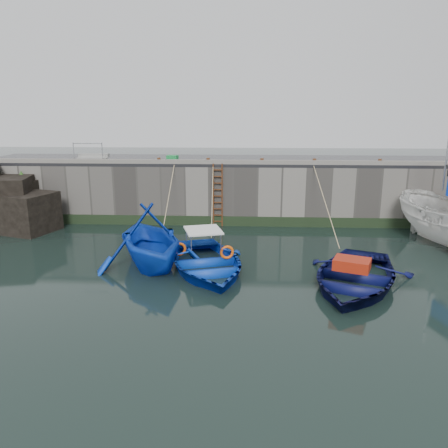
# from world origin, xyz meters

# --- Properties ---
(ground) EXTENTS (120.00, 120.00, 0.00)m
(ground) POSITION_xyz_m (0.00, 0.00, 0.00)
(ground) COLOR black
(ground) RESTS_ON ground
(quay_back) EXTENTS (30.00, 5.00, 3.00)m
(quay_back) POSITION_xyz_m (0.00, 12.50, 1.50)
(quay_back) COLOR slate
(quay_back) RESTS_ON ground
(road_back) EXTENTS (30.00, 5.00, 0.16)m
(road_back) POSITION_xyz_m (0.00, 12.50, 3.08)
(road_back) COLOR black
(road_back) RESTS_ON quay_back
(kerb_back) EXTENTS (30.00, 0.30, 0.20)m
(kerb_back) POSITION_xyz_m (0.00, 10.15, 3.26)
(kerb_back) COLOR slate
(kerb_back) RESTS_ON road_back
(algae_back) EXTENTS (30.00, 0.08, 0.50)m
(algae_back) POSITION_xyz_m (0.00, 9.96, 0.25)
(algae_back) COLOR black
(algae_back) RESTS_ON ground
(rock_outcrop) EXTENTS (5.85, 4.24, 3.41)m
(rock_outcrop) POSITION_xyz_m (-12.92, 9.11, 1.26)
(rock_outcrop) COLOR black
(rock_outcrop) RESTS_ON ground
(ladder) EXTENTS (0.51, 0.08, 3.20)m
(ladder) POSITION_xyz_m (-2.00, 9.91, 1.59)
(ladder) COLOR #3F1E0F
(ladder) RESTS_ON ground
(boat_near_white) EXTENTS (6.06, 6.40, 2.66)m
(boat_near_white) POSITION_xyz_m (-4.22, 4.02, 0.00)
(boat_near_white) COLOR #0D3BC4
(boat_near_white) RESTS_ON ground
(boat_near_white_rope) EXTENTS (0.04, 4.34, 3.10)m
(boat_near_white_rope) POSITION_xyz_m (-4.22, 8.26, 0.00)
(boat_near_white_rope) COLOR tan
(boat_near_white_rope) RESTS_ON ground
(boat_near_blue) EXTENTS (5.15, 6.19, 1.11)m
(boat_near_blue) POSITION_xyz_m (-2.02, 3.52, 0.00)
(boat_near_blue) COLOR #0C38B4
(boat_near_blue) RESTS_ON ground
(boat_near_blue_rope) EXTENTS (0.04, 4.75, 3.10)m
(boat_near_blue_rope) POSITION_xyz_m (-2.02, 8.01, 0.00)
(boat_near_blue_rope) COLOR tan
(boat_near_blue_rope) RESTS_ON ground
(boat_near_navy) EXTENTS (5.65, 6.52, 1.13)m
(boat_near_navy) POSITION_xyz_m (3.13, 2.31, 0.00)
(boat_near_navy) COLOR #0A0D3E
(boat_near_navy) RESTS_ON ground
(boat_near_navy_rope) EXTENTS (0.04, 5.80, 3.10)m
(boat_near_navy_rope) POSITION_xyz_m (3.13, 7.41, 0.00)
(boat_near_navy_rope) COLOR tan
(boat_near_navy_rope) RESTS_ON ground
(fish_crate) EXTENTS (0.63, 0.51, 0.30)m
(fish_crate) POSITION_xyz_m (-4.51, 11.42, 3.31)
(fish_crate) COLOR #18893B
(fish_crate) RESTS_ON road_back
(railing) EXTENTS (1.60, 1.05, 1.00)m
(railing) POSITION_xyz_m (-8.75, 11.25, 3.36)
(railing) COLOR #A5A8AD
(railing) RESTS_ON road_back
(bollard_a) EXTENTS (0.18, 0.18, 0.28)m
(bollard_a) POSITION_xyz_m (-5.00, 10.25, 3.30)
(bollard_a) COLOR #3F1E0F
(bollard_a) RESTS_ON road_back
(bollard_b) EXTENTS (0.18, 0.18, 0.28)m
(bollard_b) POSITION_xyz_m (-2.50, 10.25, 3.30)
(bollard_b) COLOR #3F1E0F
(bollard_b) RESTS_ON road_back
(bollard_c) EXTENTS (0.18, 0.18, 0.28)m
(bollard_c) POSITION_xyz_m (0.20, 10.25, 3.30)
(bollard_c) COLOR #3F1E0F
(bollard_c) RESTS_ON road_back
(bollard_d) EXTENTS (0.18, 0.18, 0.28)m
(bollard_d) POSITION_xyz_m (2.80, 10.25, 3.30)
(bollard_d) COLOR #3F1E0F
(bollard_d) RESTS_ON road_back
(bollard_e) EXTENTS (0.18, 0.18, 0.28)m
(bollard_e) POSITION_xyz_m (6.00, 10.25, 3.30)
(bollard_e) COLOR #3F1E0F
(bollard_e) RESTS_ON road_back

